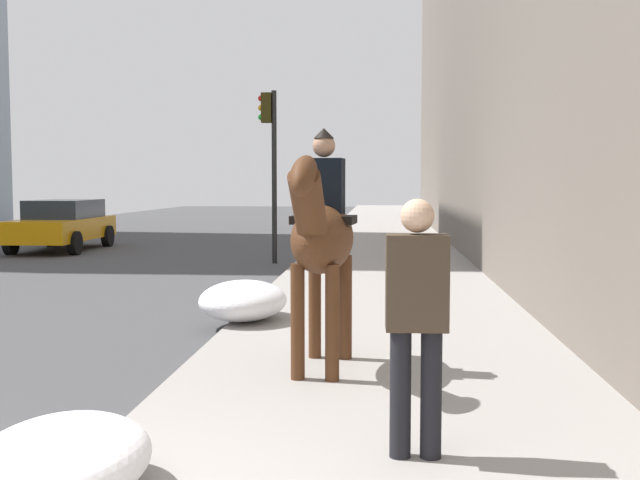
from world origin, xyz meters
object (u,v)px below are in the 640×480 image
(pedestrian_greeting, at_px, (417,310))
(car_near_lane, at_px, (63,224))
(traffic_light_near_curb, at_px, (271,149))
(mounted_horse_near, at_px, (322,235))

(pedestrian_greeting, relative_size, car_near_lane, 0.38)
(pedestrian_greeting, bearing_deg, car_near_lane, 28.41)
(traffic_light_near_curb, bearing_deg, mounted_horse_near, -169.33)
(car_near_lane, bearing_deg, mounted_horse_near, 29.16)
(mounted_horse_near, bearing_deg, pedestrian_greeting, 24.16)
(mounted_horse_near, xyz_separation_m, traffic_light_near_curb, (10.94, 2.06, 1.31))
(mounted_horse_near, distance_m, traffic_light_near_curb, 11.21)
(mounted_horse_near, xyz_separation_m, pedestrian_greeting, (-2.31, -0.80, -0.33))
(mounted_horse_near, height_order, pedestrian_greeting, mounted_horse_near)
(mounted_horse_near, relative_size, pedestrian_greeting, 1.37)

